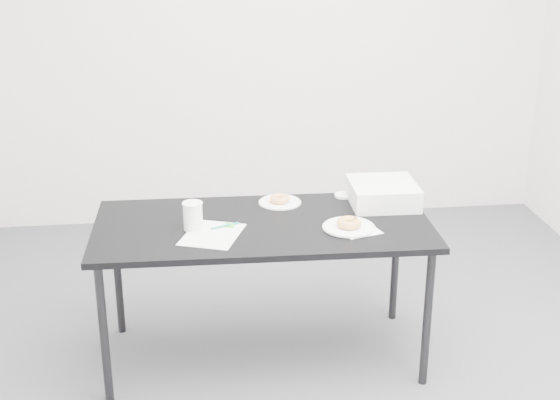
{
  "coord_description": "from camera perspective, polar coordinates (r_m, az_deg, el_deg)",
  "views": [
    {
      "loc": [
        -0.44,
        -3.13,
        2.09
      ],
      "look_at": [
        -0.06,
        0.02,
        0.88
      ],
      "focal_mm": 50.0,
      "sensor_mm": 36.0,
      "label": 1
    }
  ],
  "objects": [
    {
      "name": "coffee_cup",
      "position": [
        3.52,
        -6.39,
        -1.16
      ],
      "size": [
        0.09,
        0.09,
        0.13
      ],
      "primitive_type": "cylinder",
      "color": "white",
      "rests_on": "table"
    },
    {
      "name": "napkin",
      "position": [
        3.53,
        5.75,
        -2.17
      ],
      "size": [
        0.21,
        0.21,
        0.0
      ],
      "primitive_type": "cube",
      "rotation": [
        0.0,
        0.0,
        0.3
      ],
      "color": "white",
      "rests_on": "table"
    },
    {
      "name": "floor",
      "position": [
        3.79,
        0.98,
        -12.55
      ],
      "size": [
        4.0,
        4.0,
        0.0
      ],
      "primitive_type": "plane",
      "color": "#48484C",
      "rests_on": "ground"
    },
    {
      "name": "logo_patch",
      "position": [
        3.56,
        -3.72,
        -1.86
      ],
      "size": [
        0.06,
        0.06,
        0.0
      ],
      "primitive_type": "cube",
      "rotation": [
        0.0,
        0.0,
        -0.36
      ],
      "color": "green",
      "rests_on": "scorecard"
    },
    {
      "name": "scorecard",
      "position": [
        3.48,
        -4.98,
        -2.52
      ],
      "size": [
        0.32,
        0.36,
        0.0
      ],
      "primitive_type": "cube",
      "rotation": [
        0.0,
        0.0,
        -0.36
      ],
      "color": "white",
      "rests_on": "table"
    },
    {
      "name": "plate_near",
      "position": [
        3.54,
        5.05,
        -2.0
      ],
      "size": [
        0.24,
        0.24,
        0.01
      ],
      "primitive_type": "cylinder",
      "color": "white",
      "rests_on": "napkin"
    },
    {
      "name": "table",
      "position": [
        3.61,
        -1.27,
        -2.48
      ],
      "size": [
        1.57,
        0.76,
        0.71
      ],
      "rotation": [
        0.0,
        0.0,
        -0.02
      ],
      "color": "black",
      "rests_on": "floor"
    },
    {
      "name": "donut_near",
      "position": [
        3.53,
        5.07,
        -1.67
      ],
      "size": [
        0.13,
        0.13,
        0.04
      ],
      "primitive_type": "torus",
      "rotation": [
        0.0,
        0.0,
        0.16
      ],
      "color": "#D89144",
      "rests_on": "plate_near"
    },
    {
      "name": "cup_lid",
      "position": [
        3.93,
        4.69,
        0.35
      ],
      "size": [
        0.09,
        0.09,
        0.01
      ],
      "primitive_type": "cylinder",
      "color": "white",
      "rests_on": "table"
    },
    {
      "name": "plate_far",
      "position": [
        3.83,
        -0.02,
        -0.17
      ],
      "size": [
        0.21,
        0.21,
        0.01
      ],
      "primitive_type": "cylinder",
      "color": "white",
      "rests_on": "table"
    },
    {
      "name": "donut_far",
      "position": [
        3.82,
        -0.02,
        0.09
      ],
      "size": [
        0.12,
        0.12,
        0.03
      ],
      "primitive_type": "torus",
      "rotation": [
        0.0,
        0.0,
        0.2
      ],
      "color": "#D89144",
      "rests_on": "plate_far"
    },
    {
      "name": "pen",
      "position": [
        3.55,
        -4.04,
        -1.89
      ],
      "size": [
        0.13,
        0.06,
        0.01
      ],
      "primitive_type": "cylinder",
      "rotation": [
        0.0,
        1.57,
        0.39
      ],
      "color": "#0B806C",
      "rests_on": "scorecard"
    },
    {
      "name": "bakery_box",
      "position": [
        3.84,
        7.53,
        0.5
      ],
      "size": [
        0.33,
        0.33,
        0.11
      ],
      "primitive_type": "cube",
      "rotation": [
        0.0,
        0.0,
        -0.02
      ],
      "color": "silver",
      "rests_on": "table"
    },
    {
      "name": "wall_back",
      "position": [
        5.2,
        -2.0,
        12.76
      ],
      "size": [
        4.0,
        0.02,
        2.7
      ],
      "primitive_type": "cube",
      "color": "silver",
      "rests_on": "floor"
    }
  ]
}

